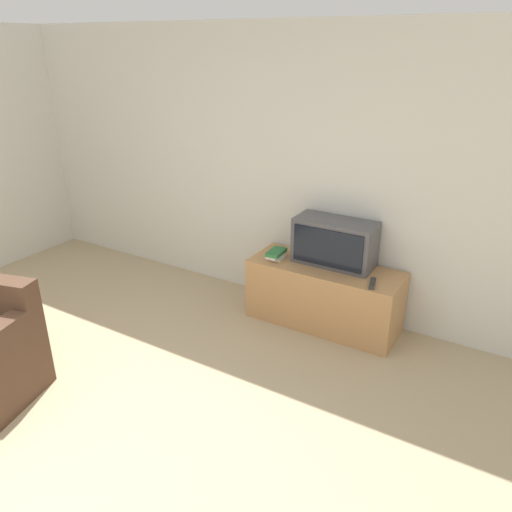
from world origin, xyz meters
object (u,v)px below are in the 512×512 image
Objects in this scene: tv_stand at (324,295)px; book_stack at (276,254)px; remote_on_stand at (372,283)px; television at (335,242)px.

book_stack is at bearing -171.88° from tv_stand.
television is at bearing 152.98° from remote_on_stand.
tv_stand is 0.58m from remote_on_stand.
book_stack is at bearing 175.94° from remote_on_stand.
television is (0.03, 0.09, 0.49)m from tv_stand.
television is 0.53m from remote_on_stand.
book_stack is at bearing -162.37° from television.
remote_on_stand is (0.44, -0.23, -0.19)m from television.
television is 3.52× the size of remote_on_stand.
tv_stand is at bearing 164.31° from remote_on_stand.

